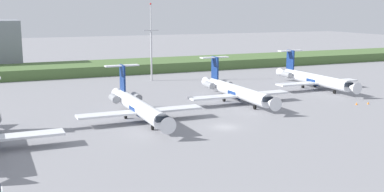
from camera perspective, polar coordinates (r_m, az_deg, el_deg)
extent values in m
plane|color=gray|center=(108.66, -3.28, -0.18)|extent=(500.00, 500.00, 0.00)
cube|color=#4C6B38|center=(154.73, -9.52, 3.44)|extent=(320.00, 20.00, 3.04)
cube|color=silver|center=(73.38, -19.40, -4.48)|extent=(11.00, 3.20, 0.36)
cylinder|color=silver|center=(86.21, -6.38, -1.36)|extent=(2.70, 24.00, 2.70)
cone|color=silver|center=(73.70, -3.30, -3.34)|extent=(2.70, 3.00, 2.70)
cone|color=silver|center=(99.45, -8.74, 0.16)|extent=(2.30, 4.00, 2.29)
cube|color=black|center=(75.33, -3.80, -2.67)|extent=(2.02, 1.80, 0.90)
cylinder|color=navy|center=(86.24, -6.37, -1.46)|extent=(2.76, 3.60, 2.76)
cube|color=silver|center=(83.90, -10.03, -2.21)|extent=(11.00, 3.20, 0.36)
cube|color=silver|center=(87.27, -2.46, -1.57)|extent=(11.00, 3.20, 0.36)
cube|color=navy|center=(95.96, -8.35, 2.19)|extent=(0.36, 3.20, 5.20)
cube|color=silver|center=(95.93, -8.43, 3.63)|extent=(6.80, 1.80, 0.24)
cylinder|color=gray|center=(94.30, -9.32, -0.29)|extent=(1.50, 3.40, 1.50)
cylinder|color=gray|center=(95.45, -6.70, -0.10)|extent=(1.50, 3.40, 1.50)
cylinder|color=gray|center=(79.61, -4.78, -3.39)|extent=(0.20, 0.20, 0.65)
cylinder|color=black|center=(79.74, -4.78, -3.78)|extent=(0.30, 0.90, 0.90)
cylinder|color=black|center=(88.38, -7.98, -2.43)|extent=(0.35, 0.90, 0.90)
cylinder|color=black|center=(89.42, -5.64, -2.23)|extent=(0.35, 0.90, 0.90)
cylinder|color=silver|center=(102.35, 5.45, 0.53)|extent=(2.70, 24.00, 2.70)
cone|color=silver|center=(90.96, 9.53, -0.82)|extent=(2.70, 3.00, 2.70)
cone|color=silver|center=(114.65, 2.09, 1.63)|extent=(2.30, 4.00, 2.29)
cube|color=black|center=(92.44, 8.91, -0.32)|extent=(2.02, 1.80, 0.90)
cylinder|color=navy|center=(102.38, 5.45, 0.44)|extent=(2.76, 3.60, 2.76)
cube|color=silver|center=(98.91, 2.72, -0.14)|extent=(11.00, 3.20, 0.36)
cube|color=silver|center=(104.55, 8.55, 0.33)|extent=(11.00, 3.20, 0.36)
cube|color=navy|center=(111.43, 2.77, 3.42)|extent=(0.36, 3.20, 5.20)
cube|color=silver|center=(111.43, 2.71, 4.67)|extent=(6.80, 1.80, 0.24)
cylinder|color=gray|center=(109.38, 2.11, 1.31)|extent=(1.50, 3.40, 1.50)
cylinder|color=gray|center=(111.37, 4.20, 1.46)|extent=(1.50, 3.40, 1.50)
cylinder|color=gray|center=(96.28, 7.56, -1.03)|extent=(0.20, 0.20, 0.65)
cylinder|color=black|center=(96.39, 7.55, -1.35)|extent=(0.30, 0.90, 0.90)
cylinder|color=black|center=(103.92, 3.88, -0.42)|extent=(0.35, 0.90, 0.90)
cylinder|color=black|center=(105.68, 5.71, -0.27)|extent=(0.35, 0.90, 0.90)
cylinder|color=silver|center=(123.52, 14.59, 1.94)|extent=(2.70, 24.00, 2.70)
cone|color=silver|center=(113.31, 18.76, 0.98)|extent=(2.70, 3.00, 2.70)
cone|color=silver|center=(134.72, 10.95, 2.77)|extent=(2.30, 4.00, 2.29)
cube|color=black|center=(114.63, 18.14, 1.36)|extent=(2.03, 1.80, 0.90)
cylinder|color=navy|center=(123.54, 14.59, 1.87)|extent=(2.76, 3.60, 2.76)
cube|color=silver|center=(119.30, 12.63, 1.44)|extent=(11.00, 3.20, 0.36)
cube|color=silver|center=(126.54, 16.97, 1.74)|extent=(11.00, 3.20, 0.36)
cube|color=navy|center=(131.81, 11.74, 4.30)|extent=(0.36, 3.20, 5.20)
cube|color=silver|center=(131.83, 11.70, 5.36)|extent=(6.80, 1.80, 0.24)
cylinder|color=gray|center=(129.51, 11.32, 2.54)|extent=(1.50, 3.40, 1.50)
cylinder|color=gray|center=(132.10, 12.93, 2.63)|extent=(1.50, 3.40, 1.50)
cylinder|color=gray|center=(118.03, 16.76, 0.74)|extent=(0.20, 0.20, 0.65)
cylinder|color=black|center=(118.12, 16.75, 0.47)|extent=(0.30, 0.90, 0.90)
cylinder|color=black|center=(124.56, 13.18, 1.14)|extent=(0.35, 0.90, 0.90)
cylinder|color=black|center=(126.84, 14.57, 1.24)|extent=(0.35, 0.90, 0.90)
cylinder|color=#B2B2B7|center=(133.74, -4.91, 4.76)|extent=(0.50, 0.50, 13.70)
cylinder|color=#B2B2B7|center=(133.12, -4.98, 9.28)|extent=(0.28, 0.28, 7.38)
cube|color=#B2B2B7|center=(133.22, -4.95, 7.87)|extent=(4.40, 0.20, 0.20)
sphere|color=red|center=(133.10, -5.00, 10.98)|extent=(0.50, 0.50, 0.50)
cone|color=orange|center=(106.02, 19.17, -0.86)|extent=(0.44, 0.44, 0.55)
cone|color=orange|center=(107.60, 20.42, -0.78)|extent=(0.44, 0.44, 0.55)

